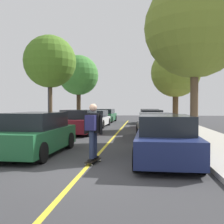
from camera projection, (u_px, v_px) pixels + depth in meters
ground at (84, 171)px, 7.13m from camera, size 80.00×80.00×0.00m
center_line at (104, 147)px, 11.10m from camera, size 0.12×39.20×0.01m
parked_car_left_nearest at (35, 134)px, 9.56m from camera, size 2.01×4.29×1.48m
parked_car_left_near at (79, 122)px, 16.39m from camera, size 2.04×4.21×1.46m
parked_car_left_far at (95, 119)px, 22.06m from camera, size 2.07×4.67×1.33m
parked_car_left_farthest at (106, 115)px, 28.32m from camera, size 1.99×4.73×1.36m
parked_car_right_nearest at (165, 139)px, 8.42m from camera, size 1.94×4.44×1.43m
parked_car_right_near at (156, 126)px, 14.08m from camera, size 2.09×4.29×1.35m
parked_car_right_far at (151, 119)px, 20.46m from camera, size 1.86×4.62×1.40m
parked_car_right_farthest at (149, 116)px, 26.02m from camera, size 2.02×4.24×1.40m
street_tree_left_nearest at (50, 62)px, 16.14m from camera, size 3.13×3.13×5.78m
street_tree_left_near at (79, 75)px, 23.47m from camera, size 3.46×3.46×5.96m
street_tree_right_nearest at (195, 28)px, 12.49m from camera, size 4.67×4.67×7.54m
street_tree_right_near at (176, 73)px, 19.49m from camera, size 3.56×3.56×5.75m
streetlamp at (49, 80)px, 16.09m from camera, size 0.36×0.24×5.37m
skateboard at (93, 160)px, 8.04m from camera, size 0.38×0.87×0.10m
skateboarder at (93, 128)px, 7.99m from camera, size 0.59×0.71×1.67m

